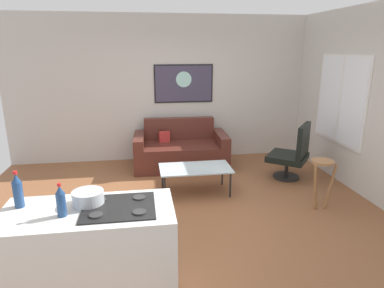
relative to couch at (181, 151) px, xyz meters
The scene contains 13 objects.
ground 1.87m from the couch, 90.92° to the right, with size 6.40×6.40×0.04m, color brown.
back_wall 1.25m from the couch, 92.92° to the left, with size 6.40×0.05×2.80m, color beige.
right_wall 3.22m from the couch, 30.76° to the right, with size 0.05×6.40×2.80m, color beige.
couch is the anchor object (origin of this frame).
coffee_table 1.26m from the couch, 86.40° to the right, with size 1.09×0.60×0.41m.
armchair 2.04m from the couch, 27.30° to the right, with size 0.87×0.87×0.97m.
bar_stool 2.67m from the couch, 49.72° to the right, with size 0.35×0.34×0.70m.
kitchen_counter 3.63m from the couch, 108.99° to the right, with size 1.43×0.69×0.91m.
soda_bottle 3.79m from the couch, 118.02° to the right, with size 0.08×0.08×0.32m.
soda_bottle_2 3.83m from the couch, 111.22° to the right, with size 0.07×0.07×0.28m.
mixing_bowl 3.59m from the couch, 109.60° to the right, with size 0.27×0.27×0.12m.
wall_painting 1.33m from the couch, 75.67° to the left, with size 1.15×0.03×0.74m.
window 2.92m from the couch, 20.28° to the right, with size 0.03×1.37×1.46m.
Camera 1 is at (-0.68, -4.23, 2.17)m, focal length 31.65 mm.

